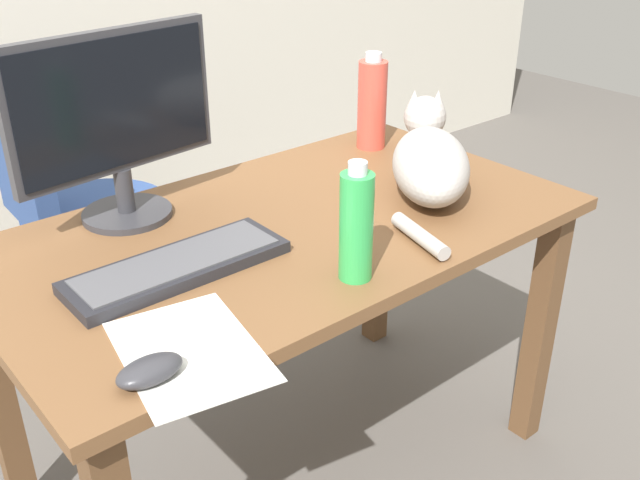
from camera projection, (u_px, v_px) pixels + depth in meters
ground_plane at (292, 468)px, 1.95m from camera, size 8.00×8.00×0.00m
desk at (288, 266)px, 1.67m from camera, size 1.31×0.74×0.73m
office_chair at (85, 246)px, 2.24m from camera, size 0.48×0.48×0.92m
monitor at (115, 120)px, 1.54m from camera, size 0.48×0.20×0.42m
keyboard at (178, 266)px, 1.42m from camera, size 0.44×0.15×0.03m
cat at (430, 160)px, 1.74m from camera, size 0.44×0.47×0.20m
computer_mouse at (150, 371)px, 1.12m from camera, size 0.11×0.06×0.04m
paper_sheet at (189, 351)px, 1.19m from camera, size 0.26×0.33×0.00m
water_bottle at (372, 104)px, 2.00m from camera, size 0.08×0.08×0.26m
spray_bottle at (356, 226)px, 1.36m from camera, size 0.06×0.06×0.24m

